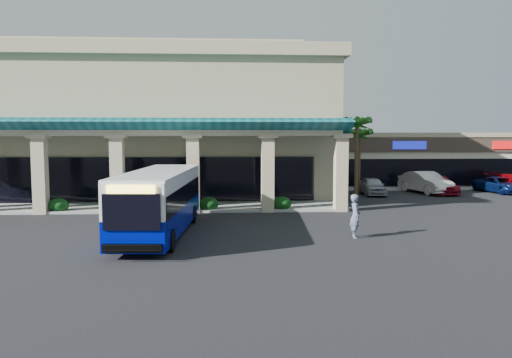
{
  "coord_description": "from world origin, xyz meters",
  "views": [
    {
      "loc": [
        -1.05,
        -24.88,
        4.65
      ],
      "look_at": [
        0.66,
        3.03,
        2.2
      ],
      "focal_mm": 35.0,
      "sensor_mm": 36.0,
      "label": 1
    }
  ],
  "objects": [
    {
      "name": "broadleaf_tree",
      "position": [
        7.5,
        19.0,
        2.41
      ],
      "size": [
        2.6,
        2.6,
        4.81
      ],
      "primitive_type": null,
      "color": "black",
      "rests_on": "ground"
    },
    {
      "name": "pedestrian",
      "position": [
        4.82,
        -2.81,
        1.0
      ],
      "size": [
        0.54,
        0.77,
        2.0
      ],
      "primitive_type": "imported",
      "rotation": [
        0.0,
        0.0,
        1.48
      ],
      "color": "slate",
      "rests_on": "ground"
    },
    {
      "name": "car_red",
      "position": [
        15.97,
        14.01,
        0.72
      ],
      "size": [
        2.07,
        5.0,
        1.44
      ],
      "primitive_type": "imported",
      "rotation": [
        0.0,
        0.0,
        -0.01
      ],
      "color": "maroon",
      "rests_on": "ground"
    },
    {
      "name": "arcade",
      "position": [
        -8.0,
        6.8,
        2.85
      ],
      "size": [
        30.0,
        6.2,
        5.7
      ],
      "primitive_type": null,
      "color": "#0F575F",
      "rests_on": "ground"
    },
    {
      "name": "transit_bus",
      "position": [
        -4.14,
        -1.48,
        1.5
      ],
      "size": [
        3.25,
        10.9,
        3.0
      ],
      "primitive_type": null,
      "rotation": [
        0.0,
        0.0,
        -0.07
      ],
      "color": "#000A8E",
      "rests_on": "ground"
    },
    {
      "name": "car_white",
      "position": [
        15.07,
        14.26,
        0.87
      ],
      "size": [
        2.98,
        5.55,
        1.74
      ],
      "primitive_type": "imported",
      "rotation": [
        0.0,
        0.0,
        0.23
      ],
      "color": "silver",
      "rests_on": "ground"
    },
    {
      "name": "palm_0",
      "position": [
        8.5,
        11.0,
        3.3
      ],
      "size": [
        2.4,
        2.4,
        6.6
      ],
      "primitive_type": null,
      "color": "#1F5917",
      "rests_on": "ground"
    },
    {
      "name": "main_building",
      "position": [
        -8.0,
        16.0,
        5.67
      ],
      "size": [
        30.8,
        14.8,
        11.35
      ],
      "primitive_type": null,
      "color": "tan",
      "rests_on": "ground"
    },
    {
      "name": "ground",
      "position": [
        0.0,
        0.0,
        0.0
      ],
      "size": [
        110.0,
        110.0,
        0.0
      ],
      "primitive_type": "plane",
      "color": "black"
    },
    {
      "name": "car_gray",
      "position": [
        21.2,
        14.07,
        0.64
      ],
      "size": [
        3.01,
        4.97,
        1.29
      ],
      "primitive_type": "imported",
      "rotation": [
        0.0,
        0.0,
        0.2
      ],
      "color": "#071749",
      "rests_on": "ground"
    },
    {
      "name": "car_silver",
      "position": [
        10.44,
        13.32,
        0.69
      ],
      "size": [
        1.95,
        4.18,
        1.38
      ],
      "primitive_type": "imported",
      "rotation": [
        0.0,
        0.0,
        -0.08
      ],
      "color": "#A6A7AE",
      "rests_on": "ground"
    },
    {
      "name": "strip_mall",
      "position": [
        18.0,
        24.0,
        2.45
      ],
      "size": [
        22.5,
        12.5,
        4.9
      ],
      "primitive_type": null,
      "color": "beige",
      "rests_on": "ground"
    },
    {
      "name": "palm_1",
      "position": [
        9.5,
        14.0,
        2.9
      ],
      "size": [
        2.4,
        2.4,
        5.8
      ],
      "primitive_type": null,
      "color": "#1F5917",
      "rests_on": "ground"
    }
  ]
}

